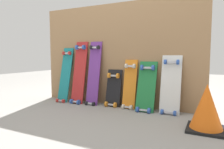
{
  "coord_description": "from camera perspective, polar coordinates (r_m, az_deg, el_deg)",
  "views": [
    {
      "loc": [
        1.18,
        -2.51,
        0.69
      ],
      "look_at": [
        0.0,
        -0.07,
        0.44
      ],
      "focal_mm": 32.27,
      "sensor_mm": 36.0,
      "label": 1
    }
  ],
  "objects": [
    {
      "name": "skateboard_purple",
      "position": [
        2.88,
        -5.23,
        -0.27
      ],
      "size": [
        0.18,
        0.23,
        0.97
      ],
      "color": "#6B338C",
      "rests_on": "ground"
    },
    {
      "name": "traffic_cone",
      "position": [
        2.07,
        25.21,
        -8.51
      ],
      "size": [
        0.33,
        0.33,
        0.44
      ],
      "color": "black",
      "rests_on": "ground"
    },
    {
      "name": "skateboard_green",
      "position": [
        2.57,
        9.63,
        -4.03
      ],
      "size": [
        0.23,
        0.27,
        0.69
      ],
      "color": "#1E7238",
      "rests_on": "ground"
    },
    {
      "name": "ground_plane",
      "position": [
        2.85,
        0.62,
        -8.74
      ],
      "size": [
        12.0,
        12.0,
        0.0
      ],
      "primitive_type": "plane",
      "color": "gray"
    },
    {
      "name": "skateboard_white",
      "position": [
        2.52,
        16.23,
        -3.48
      ],
      "size": [
        0.24,
        0.22,
        0.77
      ],
      "color": "silver",
      "rests_on": "ground"
    },
    {
      "name": "skateboard_black",
      "position": [
        2.78,
        0.29,
        -4.45
      ],
      "size": [
        0.21,
        0.19,
        0.57
      ],
      "color": "black",
      "rests_on": "ground"
    },
    {
      "name": "plywood_wall_panel",
      "position": [
        2.83,
        1.24,
        5.59
      ],
      "size": [
        2.37,
        0.04,
        1.41
      ],
      "primitive_type": "cube",
      "color": "#99724C",
      "rests_on": "ground"
    },
    {
      "name": "skateboard_red",
      "position": [
        3.01,
        -9.31,
        0.01
      ],
      "size": [
        0.2,
        0.25,
        0.97
      ],
      "color": "#B22626",
      "rests_on": "ground"
    },
    {
      "name": "skateboard_teal",
      "position": [
        3.16,
        -13.15,
        -0.68
      ],
      "size": [
        0.18,
        0.26,
        0.89
      ],
      "color": "#197A7F",
      "rests_on": "ground"
    },
    {
      "name": "skateboard_orange",
      "position": [
        2.68,
        4.99,
        -3.41
      ],
      "size": [
        0.18,
        0.2,
        0.71
      ],
      "color": "orange",
      "rests_on": "ground"
    }
  ]
}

